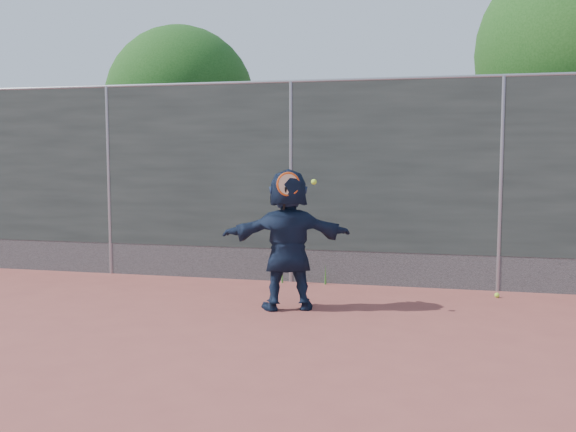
# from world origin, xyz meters

# --- Properties ---
(ground) EXTENTS (80.00, 80.00, 0.00)m
(ground) POSITION_xyz_m (0.00, 0.00, 0.00)
(ground) COLOR #9E4C42
(ground) RESTS_ON ground
(player) EXTENTS (1.70, 1.03, 1.75)m
(player) POSITION_xyz_m (0.36, 1.79, 0.87)
(player) COLOR #15223B
(player) RESTS_ON ground
(ball_ground) EXTENTS (0.07, 0.07, 0.07)m
(ball_ground) POSITION_xyz_m (2.96, 3.04, 0.03)
(ball_ground) COLOR #B2EB34
(ball_ground) RESTS_ON ground
(fence) EXTENTS (20.00, 0.06, 3.03)m
(fence) POSITION_xyz_m (-0.00, 3.50, 1.58)
(fence) COLOR #38423D
(fence) RESTS_ON ground
(swing_action) EXTENTS (0.47, 0.17, 0.51)m
(swing_action) POSITION_xyz_m (0.43, 1.60, 1.55)
(swing_action) COLOR #E25215
(swing_action) RESTS_ON ground
(tree_left) EXTENTS (3.15, 3.00, 4.53)m
(tree_left) POSITION_xyz_m (-2.85, 6.55, 2.94)
(tree_left) COLOR #382314
(tree_left) RESTS_ON ground
(weed_clump) EXTENTS (0.68, 0.07, 0.30)m
(weed_clump) POSITION_xyz_m (0.29, 3.38, 0.13)
(weed_clump) COLOR #387226
(weed_clump) RESTS_ON ground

